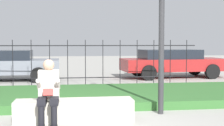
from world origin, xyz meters
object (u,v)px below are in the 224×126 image
Objects in this scene: stone_bench at (75,112)px; person_seated_reader at (49,90)px; car_parked_left at (6,64)px; car_parked_right at (173,62)px; street_lamp at (162,8)px.

stone_bench is 1.87× the size of person_seated_reader.
car_parked_right is (7.10, 0.20, 0.01)m from car_parked_left.
person_seated_reader is at bearing -126.67° from car_parked_right.
stone_bench is 7.51m from car_parked_left.
car_parked_right reaches higher than stone_bench.
street_lamp is at bearing 16.33° from person_seated_reader.
car_parked_right is at bearing 56.75° from person_seated_reader.
car_parked_right reaches higher than car_parked_left.
car_parked_left reaches higher than stone_bench.
car_parked_right reaches higher than person_seated_reader.
car_parked_left is 1.16× the size of street_lamp.
person_seated_reader is 0.26× the size of car_parked_right.
street_lamp is at bearing 12.26° from stone_bench.
person_seated_reader is at bearing -75.44° from car_parked_left.
car_parked_left is (-2.19, 7.28, 0.01)m from person_seated_reader.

